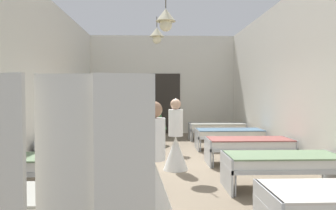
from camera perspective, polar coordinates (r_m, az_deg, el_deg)
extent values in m
cube|color=#7A6B56|center=(7.18, -0.09, -11.04)|extent=(6.36, 12.08, 0.10)
cube|color=silver|center=(12.85, -1.00, 3.68)|extent=(6.16, 0.20, 3.92)
cube|color=silver|center=(7.53, -23.49, 4.81)|extent=(0.20, 11.48, 3.92)
cube|color=silver|center=(7.72, 22.69, 4.75)|extent=(0.20, 11.48, 3.92)
cube|color=#2D2823|center=(12.73, -0.98, 0.27)|extent=(1.40, 0.06, 2.40)
cone|color=beige|center=(7.22, -0.41, 15.91)|extent=(0.44, 0.44, 0.28)
sphere|color=beige|center=(7.17, -0.41, 14.21)|extent=(0.28, 0.28, 0.28)
cylinder|color=brown|center=(9.93, -2.02, 14.74)|extent=(0.02, 0.02, 0.31)
cone|color=beige|center=(9.86, -2.02, 13.01)|extent=(0.44, 0.44, 0.28)
sphere|color=beige|center=(9.82, -2.02, 11.75)|extent=(0.28, 0.28, 0.28)
cylinder|color=#B7BCC1|center=(6.14, -26.13, -11.35)|extent=(0.03, 0.03, 0.34)
cylinder|color=#B7BCC1|center=(4.99, -10.59, -14.28)|extent=(0.03, 0.03, 0.34)
cylinder|color=#B7BCC1|center=(5.68, -9.49, -12.28)|extent=(0.03, 0.03, 0.34)
cube|color=#B7BCC1|center=(5.47, -19.24, -10.70)|extent=(1.90, 0.84, 0.07)
cube|color=#B7BCC1|center=(5.30, -9.35, -12.01)|extent=(0.04, 0.84, 0.57)
cube|color=white|center=(5.45, -19.25, -9.62)|extent=(1.82, 0.78, 0.14)
cube|color=slate|center=(5.43, -19.26, -8.77)|extent=(1.86, 0.82, 0.02)
cylinder|color=#B7BCC1|center=(5.08, 12.05, -13.99)|extent=(0.03, 0.03, 0.34)
cylinder|color=#B7BCC1|center=(5.76, 10.26, -12.08)|extent=(0.03, 0.03, 0.34)
cylinder|color=#B7BCC1|center=(6.35, 26.07, -10.91)|extent=(0.03, 0.03, 0.34)
cube|color=#B7BCC1|center=(5.63, 19.91, -10.34)|extent=(1.90, 0.84, 0.07)
cube|color=#B7BCC1|center=(5.38, 10.47, -11.80)|extent=(0.04, 0.84, 0.57)
cube|color=white|center=(5.61, 19.92, -9.30)|extent=(1.82, 0.78, 0.14)
cube|color=slate|center=(5.59, 19.93, -8.47)|extent=(1.86, 0.82, 0.02)
cylinder|color=#B7BCC1|center=(7.21, -22.26, -9.34)|extent=(0.03, 0.03, 0.34)
cylinder|color=#B7BCC1|center=(7.88, -20.43, -8.37)|extent=(0.03, 0.03, 0.34)
cylinder|color=#B7BCC1|center=(6.82, -8.19, -9.87)|extent=(0.03, 0.03, 0.34)
cylinder|color=#B7BCC1|center=(7.52, -7.60, -8.76)|extent=(0.03, 0.03, 0.34)
cube|color=#B7BCC1|center=(7.27, -14.78, -7.53)|extent=(1.90, 0.84, 0.07)
cube|color=#B7BCC1|center=(7.55, -21.75, -7.94)|extent=(0.04, 0.84, 0.57)
cube|color=#B7BCC1|center=(7.14, -7.40, -8.37)|extent=(0.04, 0.84, 0.57)
cube|color=white|center=(7.26, -14.79, -6.71)|extent=(1.82, 0.78, 0.14)
cube|color=beige|center=(7.25, -14.79, -6.07)|extent=(1.86, 0.82, 0.02)
cylinder|color=#B7BCC1|center=(6.89, 8.14, -9.75)|extent=(0.03, 0.03, 0.34)
cylinder|color=#B7BCC1|center=(7.58, 7.16, -8.67)|extent=(0.03, 0.03, 0.34)
cylinder|color=#B7BCC1|center=(7.39, 21.70, -9.06)|extent=(0.03, 0.03, 0.34)
cylinder|color=#B7BCC1|center=(8.05, 19.61, -8.15)|extent=(0.03, 0.03, 0.34)
cube|color=#B7BCC1|center=(7.39, 14.35, -7.37)|extent=(1.90, 0.84, 0.07)
cube|color=#B7BCC1|center=(7.20, 7.15, -8.28)|extent=(0.04, 0.84, 0.57)
cube|color=#B7BCC1|center=(7.72, 21.04, -7.71)|extent=(0.04, 0.84, 0.57)
cube|color=white|center=(7.38, 14.35, -6.57)|extent=(1.82, 0.78, 0.14)
cube|color=#8C4C47|center=(7.37, 14.36, -5.94)|extent=(1.86, 0.82, 0.02)
cylinder|color=#B7BCC1|center=(8.99, -18.05, -7.08)|extent=(0.03, 0.03, 0.34)
cylinder|color=#B7BCC1|center=(9.68, -16.87, -6.44)|extent=(0.03, 0.03, 0.34)
cylinder|color=#B7BCC1|center=(8.68, -6.84, -7.33)|extent=(0.03, 0.03, 0.34)
cylinder|color=#B7BCC1|center=(9.39, -6.48, -6.63)|extent=(0.03, 0.03, 0.34)
cube|color=#B7BCC1|center=(9.12, -12.14, -5.61)|extent=(1.90, 0.84, 0.07)
cube|color=#B7BCC1|center=(9.33, -17.80, -6.03)|extent=(0.04, 0.84, 0.57)
cube|color=#B7BCC1|center=(9.01, -6.27, -6.23)|extent=(0.04, 0.84, 0.57)
cube|color=silver|center=(9.10, -12.15, -4.96)|extent=(1.82, 0.78, 0.14)
cube|color=tan|center=(9.09, -12.15, -4.44)|extent=(1.86, 0.82, 0.02)
cylinder|color=#B7BCC1|center=(8.73, 5.91, -7.27)|extent=(0.03, 0.03, 0.34)
cylinder|color=#B7BCC1|center=(9.44, 5.30, -6.58)|extent=(0.03, 0.03, 0.34)
cylinder|color=#B7BCC1|center=(9.14, 16.86, -6.93)|extent=(0.03, 0.03, 0.34)
cylinder|color=#B7BCC1|center=(9.81, 15.49, -6.31)|extent=(0.03, 0.03, 0.34)
cube|color=#B7BCC1|center=(9.21, 10.99, -5.53)|extent=(1.90, 0.84, 0.07)
cube|color=#B7BCC1|center=(9.06, 5.22, -6.18)|extent=(0.04, 0.84, 0.57)
cube|color=#B7BCC1|center=(9.48, 16.50, -5.90)|extent=(0.04, 0.84, 0.57)
cube|color=silver|center=(9.20, 10.99, -4.88)|extent=(1.82, 0.78, 0.14)
cube|color=slate|center=(9.19, 11.00, -4.37)|extent=(1.86, 0.82, 0.02)
cylinder|color=#B7BCC1|center=(10.81, -15.27, -5.56)|extent=(0.03, 0.03, 0.34)
cylinder|color=#B7BCC1|center=(11.51, -14.44, -5.10)|extent=(0.03, 0.03, 0.34)
cylinder|color=#B7BCC1|center=(10.55, -5.98, -5.68)|extent=(0.03, 0.03, 0.34)
cylinder|color=#B7BCC1|center=(11.27, -5.73, -5.20)|extent=(0.03, 0.03, 0.34)
cube|color=#B7BCC1|center=(10.98, -10.41, -4.33)|extent=(1.90, 0.84, 0.07)
cube|color=#B7BCC1|center=(11.16, -15.15, -4.72)|extent=(0.04, 0.84, 0.57)
cube|color=#B7BCC1|center=(10.89, -5.54, -4.83)|extent=(0.04, 0.84, 0.57)
cube|color=silver|center=(10.97, -10.41, -3.79)|extent=(1.82, 0.78, 0.14)
cube|color=slate|center=(10.96, -10.41, -3.36)|extent=(1.86, 0.82, 0.02)
cylinder|color=#B7BCC1|center=(10.60, 4.48, -5.65)|extent=(0.03, 0.03, 0.34)
cylinder|color=#B7BCC1|center=(11.31, 4.06, -5.17)|extent=(0.03, 0.03, 0.34)
cylinder|color=#B7BCC1|center=(10.93, 13.61, -5.46)|extent=(0.03, 0.03, 0.34)
cylinder|color=#B7BCC1|center=(11.62, 12.65, -5.02)|extent=(0.03, 0.03, 0.34)
cube|color=#B7BCC1|center=(11.06, 8.76, -4.28)|extent=(1.90, 0.84, 0.07)
cube|color=#B7BCC1|center=(10.93, 3.95, -4.80)|extent=(0.04, 0.84, 0.57)
cube|color=#B7BCC1|center=(11.28, 13.42, -4.64)|extent=(0.04, 0.84, 0.57)
cube|color=silver|center=(11.05, 8.76, -3.74)|extent=(1.82, 0.78, 0.14)
cube|color=#9E9E93|center=(11.04, 8.76, -3.31)|extent=(1.86, 0.82, 0.02)
cone|color=white|center=(6.46, -6.05, -8.89)|extent=(0.52, 0.52, 0.70)
cylinder|color=white|center=(6.38, -6.07, -3.36)|extent=(0.30, 0.30, 0.55)
sphere|color=beige|center=(6.35, -6.08, 0.10)|extent=(0.22, 0.22, 0.22)
cone|color=white|center=(6.35, -6.09, 0.79)|extent=(0.18, 0.18, 0.10)
cone|color=white|center=(6.62, 1.38, -8.62)|extent=(0.52, 0.52, 0.70)
cylinder|color=white|center=(6.54, 1.39, -3.22)|extent=(0.30, 0.30, 0.55)
sphere|color=tan|center=(6.51, 1.39, 0.15)|extent=(0.22, 0.22, 0.22)
cone|color=white|center=(6.51, 1.39, 0.83)|extent=(0.18, 0.18, 0.10)
cone|color=white|center=(4.29, -2.53, -14.44)|extent=(0.52, 0.52, 0.70)
cylinder|color=white|center=(4.16, -2.54, -6.15)|extent=(0.30, 0.30, 0.55)
sphere|color=#A87A5B|center=(4.12, -2.55, -0.84)|extent=(0.22, 0.22, 0.22)
cone|color=white|center=(4.12, -2.55, 0.23)|extent=(0.18, 0.18, 0.10)
cylinder|color=slate|center=(7.17, -12.02, -3.70)|extent=(0.32, 0.32, 0.58)
cube|color=slate|center=(7.20, -12.01, -5.68)|extent=(0.44, 0.44, 0.08)
sphere|color=tan|center=(7.15, -12.05, -0.51)|extent=(0.22, 0.22, 0.22)
cylinder|color=brown|center=(9.89, -2.12, -6.33)|extent=(0.34, 0.34, 0.29)
cylinder|color=brown|center=(9.85, -2.13, -4.92)|extent=(0.06, 0.06, 0.20)
cone|color=#2D6633|center=(9.81, -2.13, -1.92)|extent=(0.66, 0.66, 0.84)
cube|color=silver|center=(2.50, -27.93, -14.70)|extent=(0.40, 0.18, 1.70)
cube|color=silver|center=(2.41, -17.93, -15.21)|extent=(0.42, 0.06, 1.70)
cube|color=silver|center=(2.28, -7.74, -16.15)|extent=(0.42, 0.12, 1.70)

